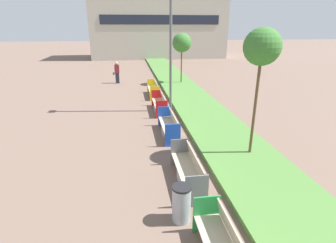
{
  "coord_description": "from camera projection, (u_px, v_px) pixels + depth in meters",
  "views": [
    {
      "loc": [
        -0.69,
        0.54,
        4.5
      ],
      "look_at": [
        0.9,
        11.09,
        0.6
      ],
      "focal_mm": 28.0,
      "sensor_mm": 36.0,
      "label": 1
    }
  ],
  "objects": [
    {
      "name": "planter_grass_strip",
      "position": [
        212.0,
        123.0,
        12.7
      ],
      "size": [
        2.8,
        120.0,
        0.18
      ],
      "color": "#4C7A38",
      "rests_on": "ground"
    },
    {
      "name": "building_backdrop",
      "position": [
        158.0,
        24.0,
        38.9
      ],
      "size": [
        19.24,
        7.51,
        9.63
      ],
      "color": "#B2AD9E",
      "rests_on": "ground"
    },
    {
      "name": "bench_grey_frame",
      "position": [
        188.0,
        172.0,
        7.88
      ],
      "size": [
        0.65,
        2.33,
        0.94
      ],
      "color": "#ADA8A0",
      "rests_on": "ground"
    },
    {
      "name": "bench_blue_frame",
      "position": [
        169.0,
        127.0,
        11.38
      ],
      "size": [
        0.65,
        2.41,
        0.94
      ],
      "color": "#ADA8A0",
      "rests_on": "ground"
    },
    {
      "name": "bench_red_frame",
      "position": [
        160.0,
        105.0,
        14.55
      ],
      "size": [
        0.65,
        2.42,
        0.94
      ],
      "color": "#ADA8A0",
      "rests_on": "ground"
    },
    {
      "name": "bench_yellow_frame",
      "position": [
        154.0,
        91.0,
        17.74
      ],
      "size": [
        0.65,
        2.47,
        0.94
      ],
      "color": "#ADA8A0",
      "rests_on": "ground"
    },
    {
      "name": "litter_bin",
      "position": [
        181.0,
        204.0,
        6.3
      ],
      "size": [
        0.47,
        0.47,
        0.96
      ],
      "color": "#9EA0A5",
      "rests_on": "ground"
    },
    {
      "name": "street_lamp_post",
      "position": [
        171.0,
        18.0,
        13.1
      ],
      "size": [
        0.24,
        0.44,
        8.95
      ],
      "color": "#56595B",
      "rests_on": "ground"
    },
    {
      "name": "sapling_tree_near",
      "position": [
        262.0,
        48.0,
        8.29
      ],
      "size": [
        1.2,
        1.2,
        4.48
      ],
      "color": "brown",
      "rests_on": "ground"
    },
    {
      "name": "sapling_tree_far",
      "position": [
        182.0,
        43.0,
        20.39
      ],
      "size": [
        1.48,
        1.48,
        4.01
      ],
      "color": "brown",
      "rests_on": "ground"
    },
    {
      "name": "pedestrian_walking",
      "position": [
        117.0,
        72.0,
        21.6
      ],
      "size": [
        0.53,
        0.24,
        1.76
      ],
      "color": "#232633",
      "rests_on": "ground"
    }
  ]
}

